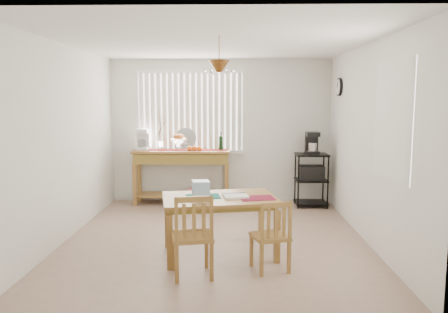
{
  "coord_description": "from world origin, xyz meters",
  "views": [
    {
      "loc": [
        0.24,
        -5.74,
        1.87
      ],
      "look_at": [
        0.1,
        0.55,
        1.05
      ],
      "focal_mm": 35.0,
      "sensor_mm": 36.0,
      "label": 1
    }
  ],
  "objects_px": {
    "sideboard": "(182,164)",
    "wire_cart": "(311,175)",
    "cart_items": "(312,144)",
    "chair_left": "(193,236)",
    "dining_table": "(219,204)",
    "chair_right": "(271,236)"
  },
  "relations": [
    {
      "from": "wire_cart",
      "to": "cart_items",
      "type": "xyz_separation_m",
      "value": [
        -0.0,
        0.01,
        0.55
      ]
    },
    {
      "from": "chair_left",
      "to": "cart_items",
      "type": "bearing_deg",
      "value": 60.46
    },
    {
      "from": "wire_cart",
      "to": "dining_table",
      "type": "bearing_deg",
      "value": -121.77
    },
    {
      "from": "wire_cart",
      "to": "cart_items",
      "type": "relative_size",
      "value": 2.43
    },
    {
      "from": "sideboard",
      "to": "dining_table",
      "type": "height_order",
      "value": "sideboard"
    },
    {
      "from": "chair_left",
      "to": "chair_right",
      "type": "xyz_separation_m",
      "value": [
        0.84,
        0.19,
        -0.05
      ]
    },
    {
      "from": "wire_cart",
      "to": "chair_left",
      "type": "distance_m",
      "value": 3.64
    },
    {
      "from": "sideboard",
      "to": "chair_left",
      "type": "relative_size",
      "value": 1.91
    },
    {
      "from": "cart_items",
      "to": "chair_left",
      "type": "distance_m",
      "value": 3.71
    },
    {
      "from": "dining_table",
      "to": "chair_right",
      "type": "relative_size",
      "value": 1.84
    },
    {
      "from": "sideboard",
      "to": "wire_cart",
      "type": "relative_size",
      "value": 1.86
    },
    {
      "from": "sideboard",
      "to": "dining_table",
      "type": "xyz_separation_m",
      "value": [
        0.75,
        -2.62,
        -0.1
      ]
    },
    {
      "from": "chair_right",
      "to": "cart_items",
      "type": "bearing_deg",
      "value": 72.27
    },
    {
      "from": "sideboard",
      "to": "chair_left",
      "type": "xyz_separation_m",
      "value": [
        0.49,
        -3.3,
        -0.29
      ]
    },
    {
      "from": "cart_items",
      "to": "wire_cart",
      "type": "bearing_deg",
      "value": -90.0
    },
    {
      "from": "wire_cart",
      "to": "dining_table",
      "type": "distance_m",
      "value": 2.92
    },
    {
      "from": "sideboard",
      "to": "cart_items",
      "type": "bearing_deg",
      "value": -3.25
    },
    {
      "from": "wire_cart",
      "to": "cart_items",
      "type": "distance_m",
      "value": 0.55
    },
    {
      "from": "cart_items",
      "to": "dining_table",
      "type": "bearing_deg",
      "value": -121.67
    },
    {
      "from": "cart_items",
      "to": "dining_table",
      "type": "xyz_separation_m",
      "value": [
        -1.54,
        -2.49,
        -0.48
      ]
    },
    {
      "from": "cart_items",
      "to": "chair_right",
      "type": "relative_size",
      "value": 0.48
    },
    {
      "from": "dining_table",
      "to": "chair_left",
      "type": "relative_size",
      "value": 1.62
    }
  ]
}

